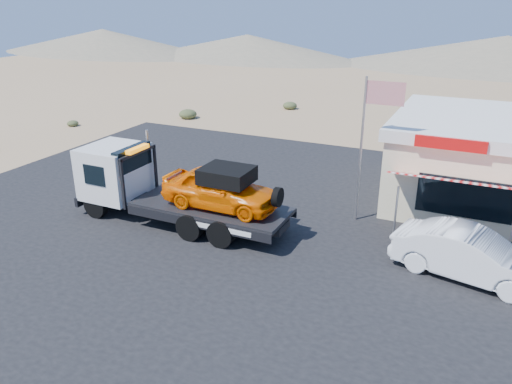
% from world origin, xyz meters
% --- Properties ---
extents(ground, '(120.00, 120.00, 0.00)m').
position_xyz_m(ground, '(0.00, 0.00, 0.00)').
color(ground, '#9D7D59').
rests_on(ground, ground).
extents(asphalt_lot, '(32.00, 24.00, 0.02)m').
position_xyz_m(asphalt_lot, '(2.00, 3.00, 0.01)').
color(asphalt_lot, black).
rests_on(asphalt_lot, ground).
extents(tow_truck, '(9.09, 2.70, 3.04)m').
position_xyz_m(tow_truck, '(-2.02, 1.07, 1.64)').
color(tow_truck, black).
rests_on(tow_truck, asphalt_lot).
extents(white_sedan, '(5.31, 2.75, 1.67)m').
position_xyz_m(white_sedan, '(9.31, 1.51, 0.85)').
color(white_sedan, white).
rests_on(white_sedan, asphalt_lot).
extents(flagpole, '(1.55, 0.10, 6.00)m').
position_xyz_m(flagpole, '(4.93, 4.50, 3.76)').
color(flagpole, '#99999E').
rests_on(flagpole, asphalt_lot).
extents(desert_scrub, '(26.49, 33.09, 0.74)m').
position_xyz_m(desert_scrub, '(-12.63, 9.68, 0.31)').
color(desert_scrub, '#353F22').
rests_on(desert_scrub, ground).
extents(distant_hills, '(126.00, 48.00, 4.20)m').
position_xyz_m(distant_hills, '(-9.77, 55.14, 1.89)').
color(distant_hills, '#726B59').
rests_on(distant_hills, ground).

